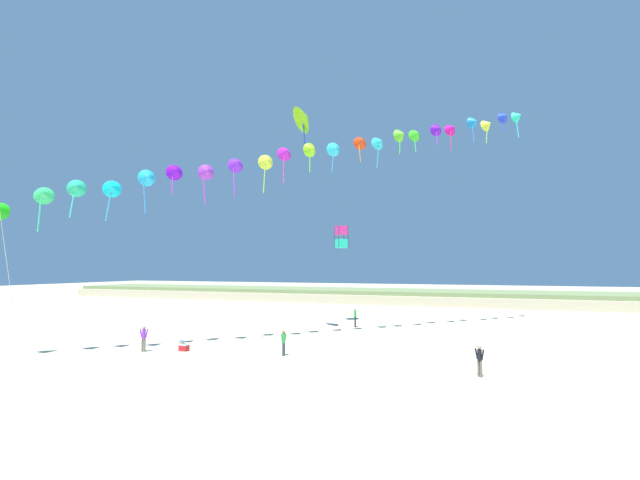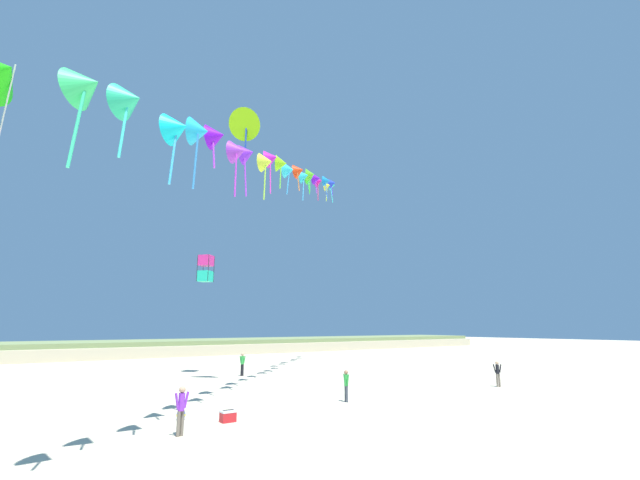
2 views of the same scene
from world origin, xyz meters
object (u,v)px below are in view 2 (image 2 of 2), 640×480
(beach_ball, at_px, (181,415))
(large_kite_low_lead, at_px, (246,124))
(person_near_right, at_px, (181,407))
(person_mid_center, at_px, (346,383))
(person_far_left, at_px, (242,363))
(person_near_left, at_px, (498,372))
(beach_cooler, at_px, (228,416))
(large_kite_mid_trail, at_px, (206,268))

(beach_ball, bearing_deg, large_kite_low_lead, 52.09)
(person_near_right, xyz_separation_m, large_kite_low_lead, (6.79, 10.20, 16.68))
(person_mid_center, relative_size, person_far_left, 0.90)
(person_near_left, bearing_deg, beach_ball, 174.14)
(large_kite_low_lead, relative_size, beach_ball, 11.16)
(person_mid_center, xyz_separation_m, person_far_left, (0.75, 13.44, 0.10))
(person_near_left, bearing_deg, large_kite_low_lead, 144.04)
(person_mid_center, height_order, beach_cooler, person_mid_center)
(person_near_left, distance_m, large_kite_low_lead, 23.33)
(large_kite_mid_trail, bearing_deg, large_kite_low_lead, -94.48)
(person_far_left, bearing_deg, beach_ball, -124.38)
(person_mid_center, relative_size, beach_cooler, 2.64)
(person_near_right, distance_m, person_mid_center, 9.06)
(person_near_left, relative_size, person_far_left, 0.91)
(person_near_left, height_order, beach_cooler, person_near_left)
(person_near_right, xyz_separation_m, large_kite_mid_trail, (7.43, 18.29, 7.38))
(person_near_right, relative_size, beach_cooler, 2.82)
(person_near_right, xyz_separation_m, person_mid_center, (8.86, 1.92, -0.06))
(person_mid_center, height_order, large_kite_mid_trail, large_kite_mid_trail)
(person_near_right, relative_size, person_far_left, 0.96)
(person_near_left, distance_m, beach_ball, 19.18)
(person_near_right, distance_m, beach_cooler, 2.60)
(large_kite_mid_trail, distance_m, beach_ball, 18.84)
(large_kite_low_lead, distance_m, beach_cooler, 20.16)
(person_mid_center, distance_m, large_kite_mid_trail, 18.04)
(person_near_left, distance_m, person_far_left, 17.98)
(large_kite_mid_trail, bearing_deg, person_near_left, -54.62)
(person_near_right, height_order, person_mid_center, person_near_right)
(large_kite_low_lead, bearing_deg, person_near_right, -123.65)
(person_far_left, height_order, beach_ball, person_far_left)
(person_far_left, bearing_deg, large_kite_low_lead, -118.60)
(large_kite_mid_trail, height_order, beach_cooler, large_kite_mid_trail)
(beach_cooler, bearing_deg, person_far_left, 62.65)
(person_mid_center, xyz_separation_m, beach_cooler, (-6.62, -0.81, -0.67))
(large_kite_mid_trail, xyz_separation_m, beach_ball, (-6.55, -15.68, -8.15))
(person_near_left, bearing_deg, person_mid_center, 173.49)
(person_near_left, distance_m, person_near_right, 19.96)
(large_kite_low_lead, distance_m, large_kite_mid_trail, 12.34)
(person_near_left, xyz_separation_m, person_far_left, (-10.34, 14.71, 0.08))
(person_near_left, xyz_separation_m, beach_cooler, (-17.72, 0.46, -0.68))
(person_far_left, height_order, large_kite_mid_trail, large_kite_mid_trail)
(person_far_left, relative_size, beach_cooler, 2.93)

